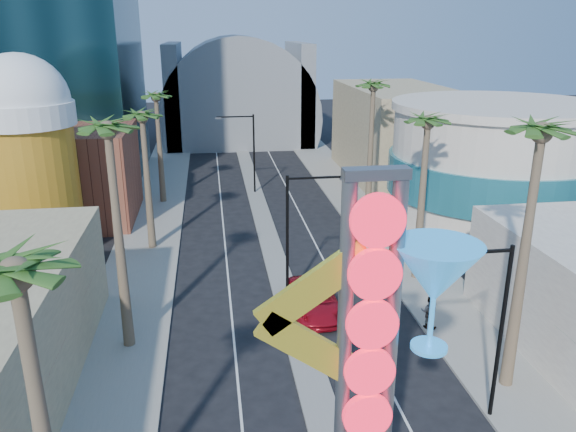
# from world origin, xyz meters

# --- Properties ---
(sidewalk_west) EXTENTS (5.00, 100.00, 0.15)m
(sidewalk_west) POSITION_xyz_m (-9.50, 35.00, 0.07)
(sidewalk_west) COLOR gray
(sidewalk_west) RESTS_ON ground
(sidewalk_east) EXTENTS (5.00, 100.00, 0.15)m
(sidewalk_east) POSITION_xyz_m (9.50, 35.00, 0.07)
(sidewalk_east) COLOR gray
(sidewalk_east) RESTS_ON ground
(median) EXTENTS (1.60, 84.00, 0.15)m
(median) POSITION_xyz_m (0.00, 38.00, 0.07)
(median) COLOR gray
(median) RESTS_ON ground
(brick_filler_west) EXTENTS (10.00, 10.00, 8.00)m
(brick_filler_west) POSITION_xyz_m (-16.00, 38.00, 4.00)
(brick_filler_west) COLOR brown
(brick_filler_west) RESTS_ON ground
(filler_east) EXTENTS (10.00, 20.00, 10.00)m
(filler_east) POSITION_xyz_m (16.00, 48.00, 5.00)
(filler_east) COLOR tan
(filler_east) RESTS_ON ground
(beer_mug) EXTENTS (7.00, 7.00, 14.50)m
(beer_mug) POSITION_xyz_m (-17.00, 30.00, 7.84)
(beer_mug) COLOR #B87D18
(beer_mug) RESTS_ON ground
(turquoise_building) EXTENTS (16.60, 16.60, 10.60)m
(turquoise_building) POSITION_xyz_m (18.00, 30.00, 5.25)
(turquoise_building) COLOR beige
(turquoise_building) RESTS_ON ground
(canopy) EXTENTS (22.00, 16.00, 22.00)m
(canopy) POSITION_xyz_m (0.00, 72.00, 4.31)
(canopy) COLOR slate
(canopy) RESTS_ON ground
(neon_sign) EXTENTS (6.53, 2.60, 12.55)m
(neon_sign) POSITION_xyz_m (0.82, 2.96, 7.31)
(neon_sign) COLOR gray
(neon_sign) RESTS_ON ground
(streetlight_0) EXTENTS (3.79, 0.25, 8.00)m
(streetlight_0) POSITION_xyz_m (0.55, 20.00, 4.88)
(streetlight_0) COLOR black
(streetlight_0) RESTS_ON ground
(streetlight_1) EXTENTS (3.79, 0.25, 8.00)m
(streetlight_1) POSITION_xyz_m (-0.55, 44.00, 4.88)
(streetlight_1) COLOR black
(streetlight_1) RESTS_ON ground
(streetlight_2) EXTENTS (3.45, 0.25, 8.00)m
(streetlight_2) POSITION_xyz_m (6.72, 8.00, 4.83)
(streetlight_2) COLOR black
(streetlight_2) RESTS_ON ground
(palm_0) EXTENTS (2.40, 2.40, 11.70)m
(palm_0) POSITION_xyz_m (-9.00, 2.00, 9.93)
(palm_0) COLOR brown
(palm_0) RESTS_ON ground
(palm_1) EXTENTS (2.40, 2.40, 12.70)m
(palm_1) POSITION_xyz_m (-9.00, 16.00, 10.82)
(palm_1) COLOR brown
(palm_1) RESTS_ON ground
(palm_2) EXTENTS (2.40, 2.40, 11.20)m
(palm_2) POSITION_xyz_m (-9.00, 30.00, 9.48)
(palm_2) COLOR brown
(palm_2) RESTS_ON ground
(palm_3) EXTENTS (2.40, 2.40, 11.20)m
(palm_3) POSITION_xyz_m (-9.00, 42.00, 9.48)
(palm_3) COLOR brown
(palm_3) RESTS_ON ground
(palm_5) EXTENTS (2.40, 2.40, 13.20)m
(palm_5) POSITION_xyz_m (9.00, 10.00, 11.27)
(palm_5) COLOR brown
(palm_5) RESTS_ON ground
(palm_6) EXTENTS (2.40, 2.40, 11.70)m
(palm_6) POSITION_xyz_m (9.00, 22.00, 9.93)
(palm_6) COLOR brown
(palm_6) RESTS_ON ground
(palm_7) EXTENTS (2.40, 2.40, 12.70)m
(palm_7) POSITION_xyz_m (9.00, 34.00, 10.82)
(palm_7) COLOR brown
(palm_7) RESTS_ON ground
(red_pickup) EXTENTS (2.71, 5.84, 1.62)m
(red_pickup) POSITION_xyz_m (1.39, 18.40, 0.81)
(red_pickup) COLOR #AB0D1B
(red_pickup) RESTS_ON ground
(pedestrian_b) EXTENTS (1.16, 1.08, 1.91)m
(pedestrian_b) POSITION_xyz_m (7.30, 15.46, 1.10)
(pedestrian_b) COLOR gray
(pedestrian_b) RESTS_ON sidewalk_east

